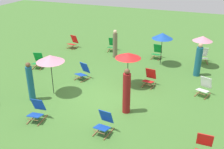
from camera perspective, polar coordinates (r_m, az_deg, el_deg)
name	(u,v)px	position (r m, az deg, el deg)	size (l,w,h in m)	color
ground_plane	(102,95)	(11.80, -2.14, -4.48)	(40.00, 40.00, 0.00)	#477A33
deckchair_0	(150,78)	(12.62, 8.07, -0.79)	(0.56, 0.81, 0.83)	olive
deckchair_1	(112,45)	(17.06, 0.04, 6.34)	(0.59, 0.83, 0.83)	olive
deckchair_2	(37,111)	(10.41, -15.82, -7.50)	(0.56, 0.81, 0.83)	olive
deckchair_3	(204,87)	(12.36, 19.21, -2.59)	(0.68, 0.87, 0.83)	olive
deckchair_4	(204,148)	(8.81, 19.09, -14.62)	(0.48, 0.76, 0.83)	olive
deckchair_5	(73,42)	(17.81, -8.36, 6.87)	(0.63, 0.84, 0.83)	olive
deckchair_6	(157,52)	(16.06, 9.61, 4.79)	(0.53, 0.79, 0.83)	olive
deckchair_7	(104,123)	(9.38, -1.70, -10.36)	(0.56, 0.81, 0.83)	olive
deckchair_9	(203,56)	(16.11, 19.05, 3.82)	(0.65, 0.85, 0.83)	olive
deckchair_10	(38,61)	(15.06, -15.64, 2.83)	(0.66, 0.86, 0.83)	olive
deckchair_11	(83,72)	(13.24, -6.24, 0.58)	(0.67, 0.86, 0.83)	olive
umbrella_0	(203,39)	(14.99, 18.93, 7.32)	(1.05, 1.05, 1.74)	black
umbrella_1	(50,58)	(11.54, -13.14, 3.37)	(1.21, 1.21, 1.83)	black
umbrella_2	(163,36)	(14.68, 10.80, 8.17)	(1.13, 1.13, 1.84)	black
umbrella_3	(128,55)	(12.04, 3.48, 4.12)	(1.18, 1.18, 1.65)	black
person_0	(30,82)	(11.60, -17.13, -1.62)	(0.32, 0.32, 1.72)	#195972
person_1	(127,92)	(10.21, 3.15, -3.80)	(0.36, 0.36, 1.86)	maroon
person_2	(198,61)	(14.03, 18.05, 2.83)	(0.45, 0.45, 1.72)	#195972
person_3	(115,44)	(15.83, 0.67, 6.52)	(0.38, 0.38, 1.67)	#72664C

